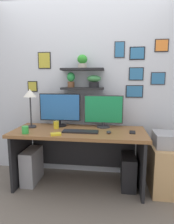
{
  "coord_description": "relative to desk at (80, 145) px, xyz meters",
  "views": [
    {
      "loc": [
        0.42,
        -2.39,
        1.38
      ],
      "look_at": [
        0.1,
        0.05,
        0.98
      ],
      "focal_mm": 31.3,
      "sensor_mm": 36.0,
      "label": 1
    }
  ],
  "objects": [
    {
      "name": "monitor_left",
      "position": [
        -0.3,
        0.16,
        0.45
      ],
      "size": [
        0.57,
        0.18,
        0.45
      ],
      "color": "black",
      "rests_on": "desk"
    },
    {
      "name": "computer_tower_right",
      "position": [
        0.64,
        -0.0,
        -0.33
      ],
      "size": [
        0.18,
        0.4,
        0.42
      ],
      "primitive_type": "cube",
      "color": "black",
      "rests_on": "ground"
    },
    {
      "name": "drawer_cabinet",
      "position": [
        1.13,
        -0.05,
        -0.25
      ],
      "size": [
        0.44,
        0.5,
        0.58
      ],
      "primitive_type": "cube",
      "color": "tan",
      "rests_on": "ground"
    },
    {
      "name": "back_wall_assembly",
      "position": [
        0.01,
        0.38,
        0.81
      ],
      "size": [
        4.4,
        0.24,
        2.7
      ],
      "color": "silver",
      "rests_on": "ground"
    },
    {
      "name": "printer",
      "position": [
        1.13,
        -0.05,
        0.13
      ],
      "size": [
        0.38,
        0.34,
        0.17
      ],
      "primitive_type": "cube",
      "color": "#9E9EA3",
      "rests_on": "drawer_cabinet"
    },
    {
      "name": "keyboard",
      "position": [
        0.04,
        -0.14,
        0.22
      ],
      "size": [
        0.44,
        0.14,
        0.02
      ],
      "primitive_type": "cube",
      "color": "black",
      "rests_on": "desk"
    },
    {
      "name": "pen_cup",
      "position": [
        -0.31,
        0.0,
        0.26
      ],
      "size": [
        0.07,
        0.07,
        0.1
      ],
      "primitive_type": "cylinder",
      "color": "yellow",
      "rests_on": "desk"
    },
    {
      "name": "coffee_mug",
      "position": [
        -0.61,
        -0.28,
        0.25
      ],
      "size": [
        0.08,
        0.08,
        0.09
      ],
      "primitive_type": "cylinder",
      "color": "green",
      "rests_on": "desk"
    },
    {
      "name": "monitor_right",
      "position": [
        0.3,
        0.16,
        0.43
      ],
      "size": [
        0.52,
        0.18,
        0.44
      ],
      "color": "#2D2D33",
      "rests_on": "desk"
    },
    {
      "name": "computer_tower_left",
      "position": [
        -0.65,
        -0.06,
        -0.31
      ],
      "size": [
        0.18,
        0.4,
        0.46
      ],
      "primitive_type": "cube",
      "color": "#99999E",
      "rests_on": "ground"
    },
    {
      "name": "scissors_tray",
      "position": [
        -0.23,
        -0.3,
        0.22
      ],
      "size": [
        0.14,
        0.12,
        0.02
      ],
      "primitive_type": "cube",
      "rotation": [
        0.0,
        0.0,
        0.39
      ],
      "color": "yellow",
      "rests_on": "desk"
    },
    {
      "name": "desk_lamp",
      "position": [
        -0.67,
        0.03,
        0.62
      ],
      "size": [
        0.17,
        0.17,
        0.52
      ],
      "color": "#2D2D33",
      "rests_on": "desk"
    },
    {
      "name": "ground_plane",
      "position": [
        0.0,
        -0.06,
        -0.54
      ],
      "size": [
        8.0,
        8.0,
        0.0
      ],
      "primitive_type": "plane",
      "color": "#70665B"
    },
    {
      "name": "desk",
      "position": [
        0.0,
        0.0,
        0.0
      ],
      "size": [
        1.7,
        0.68,
        0.75
      ],
      "color": "brown",
      "rests_on": "ground"
    },
    {
      "name": "computer_mouse",
      "position": [
        0.38,
        -0.14,
        0.22
      ],
      "size": [
        0.06,
        0.09,
        0.03
      ],
      "primitive_type": "ellipsoid",
      "color": "#2D2D33",
      "rests_on": "desk"
    },
    {
      "name": "cell_phone",
      "position": [
        0.67,
        -0.08,
        0.21
      ],
      "size": [
        0.08,
        0.15,
        0.01
      ],
      "primitive_type": "cube",
      "rotation": [
        0.0,
        0.0,
        -0.09
      ],
      "color": "black",
      "rests_on": "desk"
    }
  ]
}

